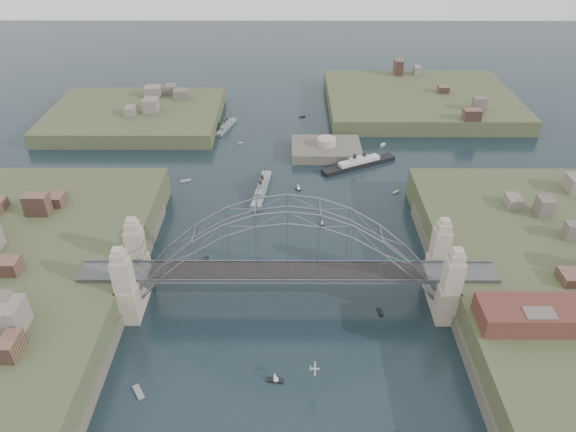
# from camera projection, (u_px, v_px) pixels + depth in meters

# --- Properties ---
(ground) EXTENTS (500.00, 500.00, 0.00)m
(ground) POSITION_uv_depth(u_px,v_px,m) (288.00, 303.00, 111.43)
(ground) COLOR black
(ground) RESTS_ON ground
(bridge) EXTENTS (84.00, 13.80, 24.60)m
(bridge) POSITION_uv_depth(u_px,v_px,m) (288.00, 256.00, 104.70)
(bridge) COLOR #4B4B4E
(bridge) RESTS_ON ground
(shore_west) EXTENTS (50.50, 90.00, 12.00)m
(shore_west) POSITION_uv_depth(u_px,v_px,m) (13.00, 295.00, 110.52)
(shore_west) COLOR #41482B
(shore_west) RESTS_ON ground
(shore_east) EXTENTS (50.50, 90.00, 12.00)m
(shore_east) POSITION_uv_depth(u_px,v_px,m) (563.00, 296.00, 110.19)
(shore_east) COLOR #41482B
(shore_east) RESTS_ON ground
(headland_nw) EXTENTS (60.00, 45.00, 9.00)m
(headland_nw) POSITION_uv_depth(u_px,v_px,m) (136.00, 121.00, 190.88)
(headland_nw) COLOR #41482B
(headland_nw) RESTS_ON ground
(headland_ne) EXTENTS (70.00, 55.00, 9.50)m
(headland_ne) POSITION_uv_depth(u_px,v_px,m) (419.00, 105.00, 203.01)
(headland_ne) COLOR #41482B
(headland_ne) RESTS_ON ground
(fort_island) EXTENTS (22.00, 16.00, 9.40)m
(fort_island) POSITION_uv_depth(u_px,v_px,m) (326.00, 155.00, 170.21)
(fort_island) COLOR #4F4A3E
(fort_island) RESTS_ON ground
(wharf_shed) EXTENTS (20.00, 8.00, 4.00)m
(wharf_shed) POSITION_uv_depth(u_px,v_px,m) (535.00, 315.00, 94.12)
(wharf_shed) COLOR #592D26
(wharf_shed) RESTS_ON shore_east
(finger_pier) EXTENTS (4.00, 22.00, 1.40)m
(finger_pier) POSITION_uv_depth(u_px,v_px,m) (523.00, 416.00, 87.49)
(finger_pier) COLOR #4B4B4E
(finger_pier) RESTS_ON ground
(naval_cruiser_near) EXTENTS (5.08, 20.35, 6.05)m
(naval_cruiser_near) POSITION_uv_depth(u_px,v_px,m) (262.00, 189.00, 149.41)
(naval_cruiser_near) COLOR gray
(naval_cruiser_near) RESTS_ON ground
(naval_cruiser_far) EXTENTS (6.13, 14.41, 4.88)m
(naval_cruiser_far) POSITION_uv_depth(u_px,v_px,m) (226.00, 126.00, 186.27)
(naval_cruiser_far) COLOR gray
(naval_cruiser_far) RESTS_ON ground
(ocean_liner) EXTENTS (23.66, 14.35, 6.10)m
(ocean_liner) POSITION_uv_depth(u_px,v_px,m) (359.00, 164.00, 162.12)
(ocean_liner) COLOR black
(ocean_liner) RESTS_ON ground
(aeroplane) EXTENTS (1.67, 3.15, 0.46)m
(aeroplane) POSITION_uv_depth(u_px,v_px,m) (314.00, 369.00, 90.41)
(aeroplane) COLOR #A6A7AD
(small_boat_a) EXTENTS (1.51, 2.94, 0.45)m
(small_boat_a) POSITION_uv_depth(u_px,v_px,m) (205.00, 260.00, 123.31)
(small_boat_a) COLOR silver
(small_boat_a) RESTS_ON ground
(small_boat_b) EXTENTS (0.97, 1.96, 1.43)m
(small_boat_b) POSITION_uv_depth(u_px,v_px,m) (322.00, 224.00, 135.86)
(small_boat_b) COLOR silver
(small_boat_b) RESTS_ON ground
(small_boat_c) EXTENTS (3.01, 1.36, 2.38)m
(small_boat_c) POSITION_uv_depth(u_px,v_px,m) (275.00, 378.00, 93.90)
(small_boat_c) COLOR silver
(small_boat_c) RESTS_ON ground
(small_boat_d) EXTENTS (2.30, 2.12, 0.45)m
(small_boat_d) POSITION_uv_depth(u_px,v_px,m) (396.00, 192.00, 149.32)
(small_boat_d) COLOR silver
(small_boat_d) RESTS_ON ground
(small_boat_e) EXTENTS (3.24, 2.04, 0.45)m
(small_boat_e) POSITION_uv_depth(u_px,v_px,m) (185.00, 181.00, 154.82)
(small_boat_e) COLOR silver
(small_boat_e) RESTS_ON ground
(small_boat_f) EXTENTS (1.72, 1.48, 2.38)m
(small_boat_f) POSITION_uv_depth(u_px,v_px,m) (298.00, 187.00, 150.22)
(small_boat_f) COLOR silver
(small_boat_f) RESTS_ON ground
(small_boat_h) EXTENTS (1.99, 0.91, 0.45)m
(small_boat_h) POSITION_uv_depth(u_px,v_px,m) (240.00, 143.00, 176.31)
(small_boat_h) COLOR silver
(small_boat_h) RESTS_ON ground
(small_boat_i) EXTENTS (2.34, 2.64, 1.43)m
(small_boat_i) POSITION_uv_depth(u_px,v_px,m) (436.00, 259.00, 123.55)
(small_boat_i) COLOR silver
(small_boat_i) RESTS_ON ground
(small_boat_j) EXTENTS (2.76, 3.42, 0.45)m
(small_boat_j) POSITION_uv_depth(u_px,v_px,m) (139.00, 392.00, 92.12)
(small_boat_j) COLOR silver
(small_boat_j) RESTS_ON ground
(small_boat_k) EXTENTS (2.28, 1.26, 0.45)m
(small_boat_k) POSITION_uv_depth(u_px,v_px,m) (302.00, 117.00, 195.17)
(small_boat_k) COLOR silver
(small_boat_k) RESTS_ON ground
(small_boat_l) EXTENTS (2.39, 2.44, 1.43)m
(small_boat_l) POSITION_uv_depth(u_px,v_px,m) (137.00, 219.00, 137.44)
(small_boat_l) COLOR silver
(small_boat_l) RESTS_ON ground
(small_boat_m) EXTENTS (1.11, 2.39, 0.45)m
(small_boat_m) POSITION_uv_depth(u_px,v_px,m) (380.00, 312.00, 108.81)
(small_boat_m) COLOR silver
(small_boat_m) RESTS_ON ground
(small_boat_n) EXTENTS (2.45, 2.85, 1.43)m
(small_boat_n) POSITION_uv_depth(u_px,v_px,m) (383.00, 145.00, 174.79)
(small_boat_n) COLOR silver
(small_boat_n) RESTS_ON ground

